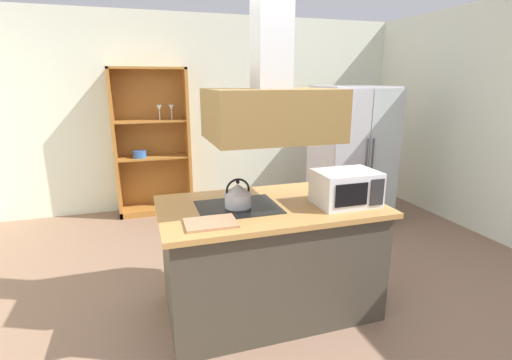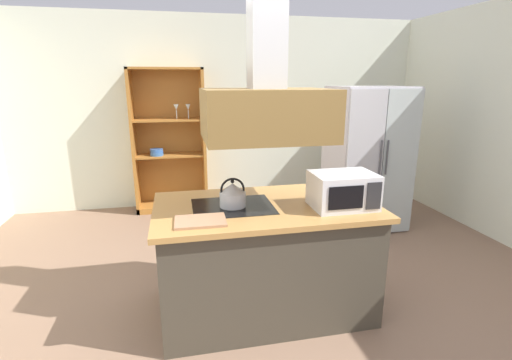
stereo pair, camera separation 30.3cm
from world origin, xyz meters
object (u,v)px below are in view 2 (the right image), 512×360
(refrigerator, at_px, (367,158))
(kettle, at_px, (233,195))
(cutting_board, at_px, (200,221))
(microwave, at_px, (343,190))
(dish_cabinet, at_px, (170,148))

(refrigerator, bearing_deg, kettle, -141.27)
(refrigerator, distance_m, cutting_board, 2.83)
(kettle, distance_m, microwave, 0.82)
(dish_cabinet, bearing_deg, kettle, -79.65)
(microwave, bearing_deg, dish_cabinet, 114.13)
(dish_cabinet, relative_size, kettle, 8.98)
(dish_cabinet, xyz_separation_m, kettle, (0.50, -2.71, 0.11))
(dish_cabinet, relative_size, cutting_board, 5.82)
(cutting_board, bearing_deg, microwave, 5.09)
(refrigerator, bearing_deg, cutting_board, -140.24)
(dish_cabinet, height_order, cutting_board, dish_cabinet)
(cutting_board, xyz_separation_m, microwave, (1.06, 0.09, 0.12))
(kettle, bearing_deg, dish_cabinet, 100.35)
(refrigerator, bearing_deg, dish_cabinet, 154.00)
(microwave, bearing_deg, kettle, 167.35)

